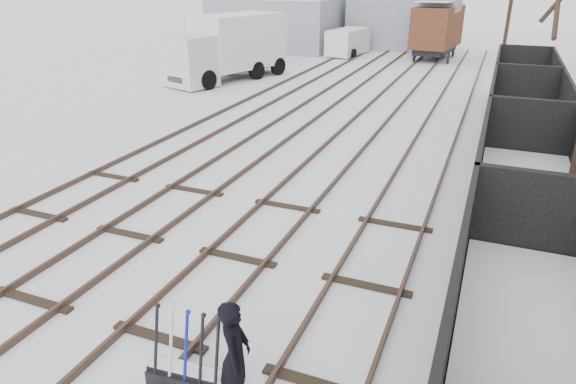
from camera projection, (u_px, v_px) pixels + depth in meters
name	position (u px, v px, depth m)	size (l,w,h in m)	color
ground	(160.00, 339.00, 9.14)	(120.00, 120.00, 0.00)	white
tracks	(359.00, 131.00, 20.75)	(13.90, 52.00, 0.16)	black
shed_left	(279.00, 23.00, 43.46)	(10.00, 8.00, 4.10)	#8E94A0
shed_right	(395.00, 20.00, 43.67)	(7.00, 6.00, 4.50)	#8E94A0
ground_frame	(190.00, 380.00, 7.83)	(1.33, 0.52, 1.49)	black
worker	(235.00, 356.00, 7.40)	(0.67, 0.44, 1.83)	black
freight_wagon_a	(537.00, 351.00, 7.37)	(2.57, 6.42, 2.62)	black
freight_wagon_b	(528.00, 190.00, 12.81)	(2.57, 6.42, 2.62)	black
freight_wagon_c	(524.00, 125.00, 18.26)	(2.57, 6.42, 2.62)	black
freight_wagon_d	(522.00, 90.00, 23.70)	(2.57, 6.42, 2.62)	black
box_van_wagon	(437.00, 25.00, 37.41)	(3.49, 5.72, 4.14)	black
lorry	(228.00, 47.00, 30.28)	(4.35, 8.60, 3.74)	black
panel_van	(348.00, 42.00, 39.74)	(2.49, 4.68, 1.97)	silver
crane	(223.00, 22.00, 42.58)	(2.12, 4.88, 8.19)	#333338
tree_far_right	(511.00, 0.00, 40.09)	(0.30, 0.30, 7.99)	black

